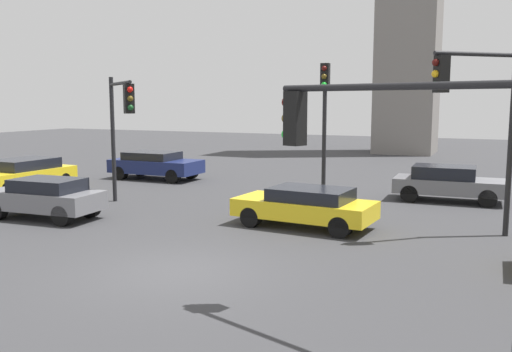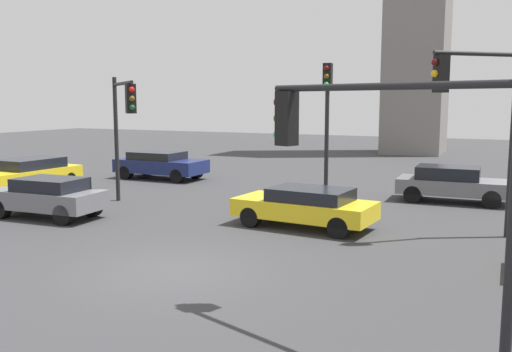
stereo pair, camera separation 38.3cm
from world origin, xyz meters
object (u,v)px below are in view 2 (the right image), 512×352
at_px(traffic_light_1, 377,146).
at_px(car_0, 452,183).
at_px(traffic_light_3, 479,104).
at_px(car_2, 306,206).
at_px(traffic_light_4, 327,107).
at_px(car_4, 160,164).
at_px(traffic_light_0, 123,115).
at_px(car_5, 27,173).
at_px(car_1, 47,196).

height_order(traffic_light_1, car_0, traffic_light_1).
bearing_deg(traffic_light_3, car_2, -35.36).
bearing_deg(car_0, traffic_light_4, -153.05).
bearing_deg(car_0, car_2, -120.41).
height_order(traffic_light_4, car_2, traffic_light_4).
bearing_deg(car_4, traffic_light_4, -16.89).
distance_m(traffic_light_0, car_0, 12.86).
height_order(traffic_light_3, car_5, traffic_light_3).
distance_m(car_0, car_5, 18.33).
bearing_deg(car_2, traffic_light_3, -169.15).
relative_size(car_0, car_2, 0.95).
xyz_separation_m(car_0, car_2, (-3.61, -6.61, -0.06)).
relative_size(traffic_light_1, car_2, 1.01).
bearing_deg(car_2, traffic_light_1, 122.72).
bearing_deg(traffic_light_1, car_2, -43.39).
relative_size(traffic_light_1, traffic_light_4, 0.84).
distance_m(traffic_light_0, car_5, 7.57).
xyz_separation_m(traffic_light_0, car_1, (-1.20, -2.62, -2.70)).
distance_m(traffic_light_0, car_1, 3.95).
height_order(car_4, car_5, car_4).
height_order(car_1, car_4, car_4).
relative_size(traffic_light_1, car_1, 1.12).
xyz_separation_m(traffic_light_0, traffic_light_1, (11.07, -7.30, -0.23)).
relative_size(traffic_light_0, car_4, 1.06).
relative_size(traffic_light_3, car_4, 1.22).
xyz_separation_m(car_0, car_5, (-17.70, -4.75, -0.02)).
xyz_separation_m(car_2, car_4, (-10.54, 7.10, 0.07)).
bearing_deg(car_5, car_4, 147.51).
bearing_deg(traffic_light_0, traffic_light_4, 71.99).
relative_size(traffic_light_3, car_5, 1.16).
bearing_deg(car_0, car_5, -166.77).
height_order(traffic_light_4, car_5, traffic_light_4).
distance_m(car_1, car_4, 9.74).
distance_m(car_1, car_2, 8.75).
bearing_deg(car_5, car_1, 54.69).
distance_m(traffic_light_4, car_4, 10.63).
bearing_deg(car_5, traffic_light_4, 101.64).
bearing_deg(car_1, car_4, -81.06).
relative_size(traffic_light_3, car_2, 1.26).
distance_m(car_4, car_5, 6.33).
bearing_deg(traffic_light_3, traffic_light_0, -40.32).
bearing_deg(car_5, traffic_light_3, 87.70).
bearing_deg(car_0, traffic_light_0, -151.22).
bearing_deg(car_1, traffic_light_3, -171.04).
height_order(car_0, car_1, car_0).
bearing_deg(traffic_light_1, car_0, -70.87).
distance_m(traffic_light_1, car_0, 13.92).
height_order(car_0, car_4, car_0).
bearing_deg(car_2, car_4, -29.74).
distance_m(car_1, car_5, 7.10).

